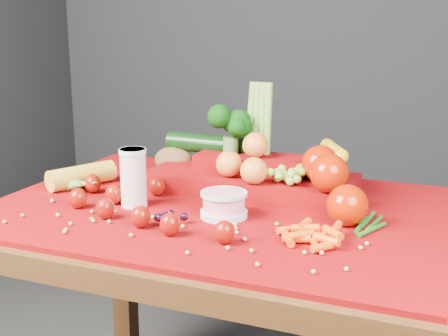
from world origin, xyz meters
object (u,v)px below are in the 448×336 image
at_px(milk_glass, 133,176).
at_px(produce_mound, 265,169).
at_px(yogurt_bowl, 224,204).
at_px(table, 221,249).

xyz_separation_m(milk_glass, produce_mound, (0.25, 0.22, -0.01)).
distance_m(milk_glass, yogurt_bowl, 0.23).
bearing_deg(milk_glass, table, 21.57).
height_order(milk_glass, produce_mound, produce_mound).
relative_size(table, produce_mound, 1.83).
bearing_deg(yogurt_bowl, table, 117.90).
xyz_separation_m(milk_glass, yogurt_bowl, (0.22, 0.01, -0.04)).
bearing_deg(milk_glass, yogurt_bowl, 1.78).
distance_m(table, yogurt_bowl, 0.16).
height_order(milk_glass, yogurt_bowl, milk_glass).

